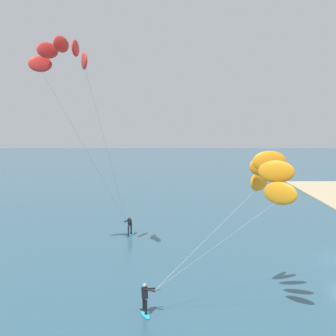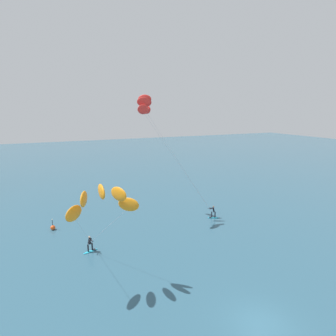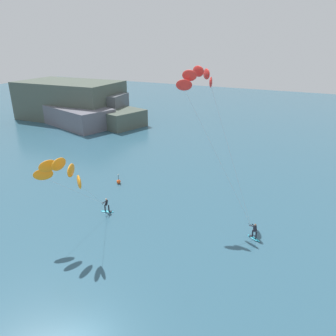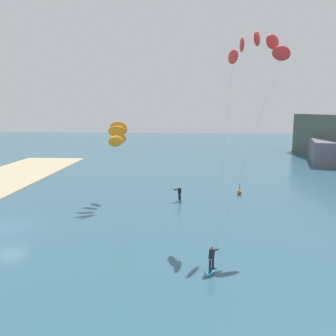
# 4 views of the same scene
# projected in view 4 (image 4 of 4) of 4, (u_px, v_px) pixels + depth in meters

# --- Properties ---
(ground_plane) EXTENTS (240.00, 240.00, 0.00)m
(ground_plane) POSITION_uv_depth(u_px,v_px,m) (10.00, 227.00, 28.59)
(ground_plane) COLOR #2D566B
(kitesurfer_nearshore) EXTENTS (10.31, 6.78, 15.77)m
(kitesurfer_nearshore) POSITION_uv_depth(u_px,v_px,m) (255.00, 55.00, 25.59)
(kitesurfer_nearshore) COLOR #23ADD1
(kitesurfer_nearshore) RESTS_ON ground
(kitesurfer_mid_water) EXTENTS (5.52, 7.81, 8.63)m
(kitesurfer_mid_water) POSITION_uv_depth(u_px,v_px,m) (121.00, 136.00, 35.41)
(kitesurfer_mid_water) COLOR #23ADD1
(kitesurfer_mid_water) RESTS_ON ground
(marker_buoy) EXTENTS (0.56, 0.56, 1.38)m
(marker_buoy) POSITION_uv_depth(u_px,v_px,m) (240.00, 192.00, 39.49)
(marker_buoy) COLOR #EA5119
(marker_buoy) RESTS_ON ground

